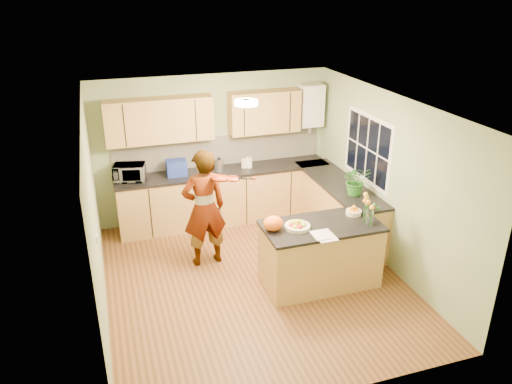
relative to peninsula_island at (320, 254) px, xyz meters
name	(u,v)px	position (x,y,z in m)	size (l,w,h in m)	color
floor	(254,280)	(-0.84, 0.34, -0.45)	(4.50, 4.50, 0.00)	#593619
ceiling	(253,105)	(-0.84, 0.34, 2.05)	(4.00, 4.50, 0.02)	white
wall_back	(214,148)	(-0.84, 2.59, 0.80)	(4.00, 0.02, 2.50)	gray
wall_front	(328,294)	(-0.84, -1.91, 0.80)	(4.00, 0.02, 2.50)	gray
wall_left	(95,220)	(-2.84, 0.34, 0.80)	(0.02, 4.50, 2.50)	gray
wall_right	(387,181)	(1.16, 0.34, 0.80)	(0.02, 4.50, 2.50)	gray
back_counter	(225,195)	(-0.74, 2.29, 0.02)	(3.64, 0.62, 0.94)	#B48B48
right_counter	(338,209)	(0.86, 1.19, 0.02)	(0.62, 2.24, 0.94)	#B48B48
splashback	(220,150)	(-0.74, 2.58, 0.75)	(3.60, 0.02, 0.52)	silver
upper_cabinets	(204,117)	(-1.02, 2.42, 1.40)	(3.20, 0.34, 0.70)	#B48B48
boiler	(311,105)	(0.86, 2.43, 1.44)	(0.40, 0.30, 0.86)	white
window_right	(367,149)	(1.15, 0.94, 1.10)	(0.01, 1.30, 1.05)	white
light_switch	(97,239)	(-2.83, -0.26, 0.85)	(0.02, 0.09, 0.09)	white
ceiling_lamp	(246,103)	(-0.84, 0.64, 2.01)	(0.30, 0.30, 0.07)	#FFEABF
peninsula_island	(320,254)	(0.00, 0.00, 0.00)	(1.58, 0.81, 0.90)	#B48B48
fruit_dish	(297,225)	(-0.35, 0.00, 0.50)	(0.33, 0.33, 0.12)	beige
orange_bowl	(354,211)	(0.55, 0.15, 0.50)	(0.21, 0.21, 0.13)	beige
flower_vase	(371,203)	(0.60, -0.18, 0.75)	(0.25, 0.25, 0.46)	silver
orange_bag	(273,223)	(-0.67, 0.05, 0.55)	(0.26, 0.22, 0.20)	orange
papers	(325,236)	(-0.10, -0.30, 0.46)	(0.25, 0.34, 0.01)	silver
violinist	(204,208)	(-1.37, 1.02, 0.43)	(0.64, 0.42, 1.76)	#EEA891
violin	(220,178)	(-1.17, 0.80, 0.96)	(0.65, 0.26, 0.13)	#4E0804
microwave	(130,172)	(-2.29, 2.30, 0.62)	(0.48, 0.33, 0.27)	white
blue_box	(176,168)	(-1.54, 2.29, 0.62)	(0.32, 0.24, 0.26)	navy
kettle	(219,164)	(-0.83, 2.29, 0.60)	(0.15, 0.15, 0.28)	silver
jar_cream	(244,163)	(-0.39, 2.30, 0.56)	(0.10, 0.10, 0.15)	beige
jar_white	(249,163)	(-0.31, 2.29, 0.57)	(0.11, 0.11, 0.17)	white
potted_plant	(356,180)	(0.86, 0.68, 0.71)	(0.41, 0.36, 0.46)	#296722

